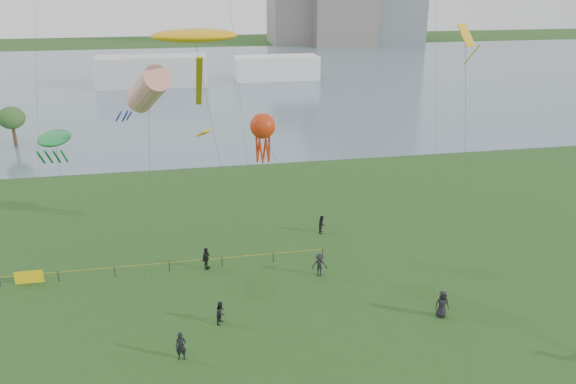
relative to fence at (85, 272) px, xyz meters
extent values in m
cube|color=slate|center=(14.25, 84.44, -0.53)|extent=(400.00, 120.00, 0.08)
cube|color=silver|center=(2.25, 79.44, 2.45)|extent=(22.00, 8.00, 6.00)
cube|color=white|center=(28.25, 82.44, 1.95)|extent=(18.00, 7.00, 5.00)
cylinder|color=#3D2B1B|center=(-14.01, 37.79, 0.64)|extent=(0.44, 0.44, 2.40)
ellipsoid|color=#346025|center=(-14.01, 37.79, 3.34)|extent=(3.41, 3.41, 2.88)
cylinder|color=black|center=(-5.88, 0.00, -0.13)|extent=(0.07, 0.07, 0.85)
cylinder|color=black|center=(-1.88, 0.00, -0.13)|extent=(0.07, 0.07, 0.85)
cylinder|color=black|center=(2.12, 0.00, -0.13)|extent=(0.07, 0.07, 0.85)
cylinder|color=black|center=(6.12, 0.00, -0.13)|extent=(0.07, 0.07, 0.85)
cylinder|color=black|center=(10.12, 0.00, -0.13)|extent=(0.07, 0.07, 0.85)
cylinder|color=black|center=(14.12, 0.00, -0.13)|extent=(0.07, 0.07, 0.85)
cylinder|color=black|center=(18.12, 0.00, -0.13)|extent=(0.07, 0.07, 0.85)
cylinder|color=gold|center=(6.12, 0.00, 0.19)|extent=(24.00, 0.03, 0.03)
cube|color=yellow|center=(-3.88, 0.00, 0.00)|extent=(2.00, 0.04, 1.00)
imported|color=black|center=(9.49, -7.55, 0.23)|extent=(0.89, 0.95, 1.56)
imported|color=black|center=(17.18, -2.74, 0.34)|extent=(1.27, 0.88, 1.79)
imported|color=black|center=(8.92, -0.11, 0.33)|extent=(0.91, 1.11, 1.77)
imported|color=black|center=(23.79, -9.49, 0.38)|extent=(0.99, 0.72, 1.87)
imported|color=black|center=(6.93, -10.80, 0.33)|extent=(0.70, 0.51, 1.77)
imported|color=black|center=(19.19, 4.61, 0.24)|extent=(0.86, 0.95, 1.59)
cylinder|color=#3F3F42|center=(10.28, -2.15, 8.11)|extent=(2.56, 4.37, 17.33)
ellipsoid|color=#E39F0B|center=(9.02, 0.02, 16.77)|extent=(5.73, 3.58, 0.89)
cube|color=#E39F0B|center=(9.02, -4.18, 14.37)|extent=(0.36, 6.98, 4.09)
cube|color=#E39F0B|center=(9.02, -7.98, 12.27)|extent=(0.95, 0.95, 0.42)
cylinder|color=#3F3F42|center=(5.17, 1.09, 6.09)|extent=(0.77, 4.21, 13.30)
cylinder|color=red|center=(5.54, 3.18, 12.74)|extent=(3.89, 5.29, 3.99)
cylinder|color=#1A19B0|center=(4.14, 1.98, 11.14)|extent=(0.60, 1.13, 0.88)
cylinder|color=#1A19B0|center=(3.86, 2.36, 11.14)|extent=(0.60, 1.13, 0.88)
cylinder|color=#1A19B0|center=(3.41, 2.22, 11.14)|extent=(0.60, 1.13, 0.88)
cylinder|color=#1A19B0|center=(3.41, 1.75, 11.14)|extent=(0.60, 1.13, 0.88)
cylinder|color=#1A19B0|center=(3.86, 1.60, 11.14)|extent=(0.60, 1.13, 0.88)
cylinder|color=#3F3F42|center=(-1.04, 1.80, 4.22)|extent=(1.49, 6.38, 9.57)
ellipsoid|color=#178335|center=(-1.77, 4.97, 9.00)|extent=(2.35, 4.24, 0.82)
cylinder|color=#178335|center=(-2.57, 3.37, 8.00)|extent=(0.16, 1.79, 1.54)
cylinder|color=#178335|center=(-2.02, 3.37, 8.00)|extent=(0.16, 1.79, 1.54)
cylinder|color=#178335|center=(-1.47, 3.37, 8.00)|extent=(0.16, 1.79, 1.54)
cylinder|color=#178335|center=(-0.92, 3.37, 8.00)|extent=(0.16, 1.79, 1.54)
cylinder|color=#3F3F42|center=(15.80, -0.19, 4.45)|extent=(3.61, 8.27, 10.02)
sphere|color=red|center=(14.01, 3.93, 9.45)|extent=(2.02, 2.02, 2.02)
cylinder|color=red|center=(14.51, 3.93, 7.85)|extent=(0.18, 0.54, 2.60)
cylinder|color=red|center=(14.26, 4.37, 7.85)|extent=(0.49, 0.36, 2.61)
cylinder|color=red|center=(13.76, 4.37, 7.85)|extent=(0.49, 0.36, 2.61)
cylinder|color=red|center=(13.51, 3.93, 7.85)|extent=(0.18, 0.54, 2.60)
cylinder|color=red|center=(13.76, 3.50, 7.85)|extent=(0.49, 0.36, 2.61)
cylinder|color=red|center=(14.26, 3.50, 7.85)|extent=(0.49, 0.36, 2.61)
cylinder|color=#3F3F42|center=(22.50, -13.39, 8.35)|extent=(3.75, 11.48, 17.82)
cube|color=yellow|center=(24.36, -7.66, 17.25)|extent=(1.56, 1.56, 1.27)
cylinder|color=yellow|center=(24.36, -8.56, 16.25)|extent=(0.08, 1.58, 1.35)
camera|label=1|loc=(8.00, -38.70, 20.43)|focal=35.00mm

